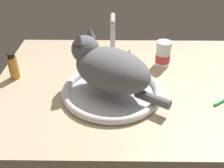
{
  "coord_description": "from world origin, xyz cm",
  "views": [
    {
      "loc": [
        -4.96,
        -85.61,
        58.67
      ],
      "look_at": [
        -5.91,
        -7.51,
        7.0
      ],
      "focal_mm": 43.14,
      "sensor_mm": 36.0,
      "label": 1
    }
  ],
  "objects": [
    {
      "name": "pill_bottle",
      "position": [
        14.75,
        13.06,
        7.96
      ],
      "size": [
        6.11,
        6.11,
        10.69
      ],
      "color": "white",
      "rests_on": "countertop"
    },
    {
      "name": "amber_bottle",
      "position": [
        -43.53,
        2.75,
        7.87
      ],
      "size": [
        3.71,
        3.71,
        10.44
      ],
      "color": "gold",
      "rests_on": "countertop"
    },
    {
      "name": "countertop",
      "position": [
        0.0,
        0.0,
        1.5
      ],
      "size": [
        100.51,
        76.17,
        3.0
      ],
      "primitive_type": "cube",
      "color": "#CCB793",
      "rests_on": "ground"
    },
    {
      "name": "cat",
      "position": [
        -7.46,
        -6.47,
        13.21
      ],
      "size": [
        35.55,
        30.24,
        18.67
      ],
      "color": "slate",
      "rests_on": "sink_basin"
    },
    {
      "name": "faucet",
      "position": [
        -5.91,
        14.67,
        11.31
      ],
      "size": [
        17.28,
        10.84,
        21.68
      ],
      "color": "silver",
      "rests_on": "countertop"
    },
    {
      "name": "sink_basin",
      "position": [
        -5.91,
        -7.51,
        4.19
      ],
      "size": [
        35.32,
        35.32,
        2.69
      ],
      "color": "white",
      "rests_on": "countertop"
    }
  ]
}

